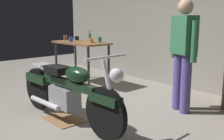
{
  "coord_description": "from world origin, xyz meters",
  "views": [
    {
      "loc": [
        2.83,
        -1.94,
        1.42
      ],
      "look_at": [
        -0.06,
        0.7,
        0.65
      ],
      "focal_mm": 43.54,
      "sensor_mm": 36.0,
      "label": 1
    }
  ],
  "objects_px": {
    "mug_orange_travel": "(91,41)",
    "bottle": "(90,38)",
    "person_standing": "(183,51)",
    "motorcycle": "(67,90)",
    "mug_brown_stoneware": "(65,38)",
    "mug_blue_enamel": "(71,39)",
    "mug_black_matte": "(77,38)",
    "mug_green_speckled": "(100,40)"
  },
  "relations": [
    {
      "from": "motorcycle",
      "to": "mug_brown_stoneware",
      "type": "bearing_deg",
      "value": 145.78
    },
    {
      "from": "mug_black_matte",
      "to": "mug_brown_stoneware",
      "type": "bearing_deg",
      "value": -128.15
    },
    {
      "from": "mug_orange_travel",
      "to": "bottle",
      "type": "distance_m",
      "value": 0.19
    },
    {
      "from": "mug_orange_travel",
      "to": "motorcycle",
      "type": "bearing_deg",
      "value": -47.99
    },
    {
      "from": "mug_orange_travel",
      "to": "person_standing",
      "type": "bearing_deg",
      "value": 2.25
    },
    {
      "from": "mug_orange_travel",
      "to": "mug_green_speckled",
      "type": "relative_size",
      "value": 0.98
    },
    {
      "from": "mug_blue_enamel",
      "to": "mug_green_speckled",
      "type": "distance_m",
      "value": 0.62
    },
    {
      "from": "motorcycle",
      "to": "mug_black_matte",
      "type": "bearing_deg",
      "value": 140.17
    },
    {
      "from": "motorcycle",
      "to": "mug_blue_enamel",
      "type": "relative_size",
      "value": 19.62
    },
    {
      "from": "motorcycle",
      "to": "bottle",
      "type": "xyz_separation_m",
      "value": [
        -1.46,
        1.54,
        0.55
      ]
    },
    {
      "from": "person_standing",
      "to": "mug_orange_travel",
      "type": "distance_m",
      "value": 2.09
    },
    {
      "from": "motorcycle",
      "to": "mug_brown_stoneware",
      "type": "relative_size",
      "value": 18.62
    },
    {
      "from": "person_standing",
      "to": "mug_green_speckled",
      "type": "relative_size",
      "value": 14.48
    },
    {
      "from": "mug_brown_stoneware",
      "to": "mug_blue_enamel",
      "type": "bearing_deg",
      "value": -17.99
    },
    {
      "from": "mug_orange_travel",
      "to": "mug_brown_stoneware",
      "type": "xyz_separation_m",
      "value": [
        -0.91,
        -0.02,
        0.01
      ]
    },
    {
      "from": "mug_blue_enamel",
      "to": "bottle",
      "type": "height_order",
      "value": "bottle"
    },
    {
      "from": "mug_brown_stoneware",
      "to": "mug_green_speckled",
      "type": "distance_m",
      "value": 0.95
    },
    {
      "from": "mug_black_matte",
      "to": "mug_green_speckled",
      "type": "xyz_separation_m",
      "value": [
        0.77,
        0.03,
        0.01
      ]
    },
    {
      "from": "mug_black_matte",
      "to": "mug_brown_stoneware",
      "type": "height_order",
      "value": "mug_brown_stoneware"
    },
    {
      "from": "motorcycle",
      "to": "mug_blue_enamel",
      "type": "xyz_separation_m",
      "value": [
        -1.8,
        1.29,
        0.5
      ]
    },
    {
      "from": "person_standing",
      "to": "mug_green_speckled",
      "type": "distance_m",
      "value": 2.08
    },
    {
      "from": "mug_brown_stoneware",
      "to": "bottle",
      "type": "bearing_deg",
      "value": 8.17
    },
    {
      "from": "person_standing",
      "to": "bottle",
      "type": "distance_m",
      "value": 2.24
    },
    {
      "from": "mug_green_speckled",
      "to": "motorcycle",
      "type": "bearing_deg",
      "value": -52.0
    },
    {
      "from": "mug_blue_enamel",
      "to": "mug_brown_stoneware",
      "type": "xyz_separation_m",
      "value": [
        -0.42,
        0.14,
        0.01
      ]
    },
    {
      "from": "mug_blue_enamel",
      "to": "mug_black_matte",
      "type": "xyz_separation_m",
      "value": [
        -0.27,
        0.34,
        -0.01
      ]
    },
    {
      "from": "person_standing",
      "to": "mug_green_speckled",
      "type": "bearing_deg",
      "value": 17.34
    },
    {
      "from": "mug_brown_stoneware",
      "to": "mug_green_speckled",
      "type": "relative_size",
      "value": 1.02
    },
    {
      "from": "bottle",
      "to": "mug_brown_stoneware",
      "type": "bearing_deg",
      "value": -171.83
    },
    {
      "from": "motorcycle",
      "to": "mug_orange_travel",
      "type": "height_order",
      "value": "motorcycle"
    },
    {
      "from": "mug_black_matte",
      "to": "bottle",
      "type": "bearing_deg",
      "value": -8.98
    },
    {
      "from": "motorcycle",
      "to": "mug_green_speckled",
      "type": "height_order",
      "value": "mug_green_speckled"
    },
    {
      "from": "person_standing",
      "to": "mug_black_matte",
      "type": "bearing_deg",
      "value": 18.82
    },
    {
      "from": "mug_orange_travel",
      "to": "mug_blue_enamel",
      "type": "bearing_deg",
      "value": -161.69
    },
    {
      "from": "person_standing",
      "to": "bottle",
      "type": "xyz_separation_m",
      "value": [
        -2.24,
        0.0,
        0.07
      ]
    },
    {
      "from": "mug_brown_stoneware",
      "to": "bottle",
      "type": "distance_m",
      "value": 0.76
    },
    {
      "from": "mug_green_speckled",
      "to": "mug_blue_enamel",
      "type": "bearing_deg",
      "value": -143.71
    },
    {
      "from": "mug_orange_travel",
      "to": "mug_blue_enamel",
      "type": "relative_size",
      "value": 1.01
    },
    {
      "from": "person_standing",
      "to": "bottle",
      "type": "height_order",
      "value": "person_standing"
    },
    {
      "from": "motorcycle",
      "to": "person_standing",
      "type": "relative_size",
      "value": 1.31
    },
    {
      "from": "bottle",
      "to": "motorcycle",
      "type": "bearing_deg",
      "value": -46.35
    },
    {
      "from": "person_standing",
      "to": "bottle",
      "type": "relative_size",
      "value": 6.93
    }
  ]
}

